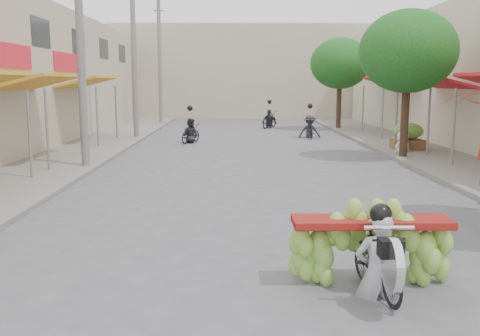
# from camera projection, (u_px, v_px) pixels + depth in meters

# --- Properties ---
(sidewalk_left) EXTENTS (4.00, 60.00, 0.12)m
(sidewalk_left) POSITION_uv_depth(u_px,v_px,m) (65.00, 154.00, 20.01)
(sidewalk_left) COLOR gray
(sidewalk_left) RESTS_ON ground
(sidewalk_right) EXTENTS (4.00, 60.00, 0.12)m
(sidewalk_right) POSITION_uv_depth(u_px,v_px,m) (437.00, 154.00, 20.18)
(sidewalk_right) COLOR gray
(sidewalk_right) RESTS_ON ground
(far_building) EXTENTS (20.00, 6.00, 7.00)m
(far_building) POSITION_uv_depth(u_px,v_px,m) (242.00, 72.00, 42.25)
(far_building) COLOR #B9A992
(far_building) RESTS_ON ground
(utility_pole_mid) EXTENTS (0.60, 0.24, 8.00)m
(utility_pole_mid) POSITION_uv_depth(u_px,v_px,m) (80.00, 40.00, 16.44)
(utility_pole_mid) COLOR slate
(utility_pole_mid) RESTS_ON ground
(utility_pole_far) EXTENTS (0.60, 0.24, 8.00)m
(utility_pole_far) POSITION_uv_depth(u_px,v_px,m) (134.00, 55.00, 25.32)
(utility_pole_far) COLOR slate
(utility_pole_far) RESTS_ON ground
(utility_pole_back) EXTENTS (0.60, 0.24, 8.00)m
(utility_pole_back) POSITION_uv_depth(u_px,v_px,m) (160.00, 62.00, 34.21)
(utility_pole_back) COLOR slate
(utility_pole_back) RESTS_ON ground
(street_tree_mid) EXTENTS (3.40, 3.40, 5.25)m
(street_tree_mid) POSITION_uv_depth(u_px,v_px,m) (408.00, 52.00, 18.58)
(street_tree_mid) COLOR #3A2719
(street_tree_mid) RESTS_ON ground
(street_tree_far) EXTENTS (3.40, 3.40, 5.25)m
(street_tree_far) POSITION_uv_depth(u_px,v_px,m) (340.00, 64.00, 30.43)
(street_tree_far) COLOR #3A2719
(street_tree_far) RESTS_ON ground
(produce_crate_far) EXTENTS (1.20, 0.88, 1.16)m
(produce_crate_far) POSITION_uv_depth(u_px,v_px,m) (408.00, 134.00, 21.05)
(produce_crate_far) COLOR brown
(produce_crate_far) RESTS_ON ground
(banana_motorbike) EXTENTS (2.20, 1.77, 2.06)m
(banana_motorbike) POSITION_uv_depth(u_px,v_px,m) (375.00, 240.00, 7.01)
(banana_motorbike) COLOR black
(banana_motorbike) RESTS_ON ground
(pedestrian) EXTENTS (0.90, 0.74, 1.59)m
(pedestrian) POSITION_uv_depth(u_px,v_px,m) (403.00, 131.00, 20.29)
(pedestrian) COLOR white
(pedestrian) RESTS_ON ground
(bg_motorbike_a) EXTENTS (1.12, 1.62, 1.95)m
(bg_motorbike_a) POSITION_uv_depth(u_px,v_px,m) (190.00, 126.00, 24.25)
(bg_motorbike_a) COLOR black
(bg_motorbike_a) RESTS_ON ground
(bg_motorbike_b) EXTENTS (1.07, 1.85, 1.95)m
(bg_motorbike_b) POSITION_uv_depth(u_px,v_px,m) (310.00, 121.00, 26.34)
(bg_motorbike_b) COLOR black
(bg_motorbike_b) RESTS_ON ground
(bg_motorbike_c) EXTENTS (1.41, 1.91, 1.95)m
(bg_motorbike_c) POSITION_uv_depth(u_px,v_px,m) (269.00, 115.00, 32.04)
(bg_motorbike_c) COLOR black
(bg_motorbike_c) RESTS_ON ground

